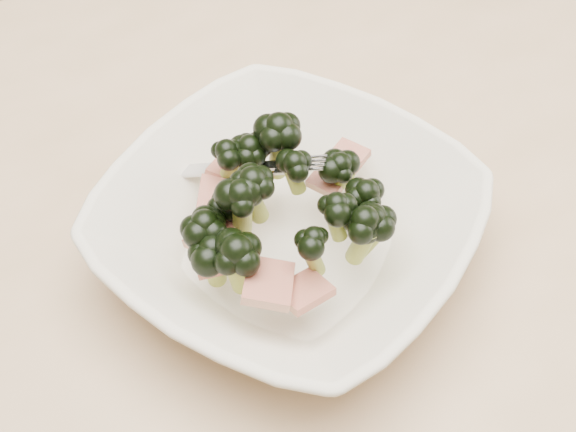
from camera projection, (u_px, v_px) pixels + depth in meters
name	position (u px, v px, depth m)	size (l,w,h in m)	color
dining_table	(252.00, 274.00, 0.77)	(1.20, 0.80, 0.75)	tan
broccoli_dish	(287.00, 225.00, 0.63)	(0.37, 0.37, 0.11)	beige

